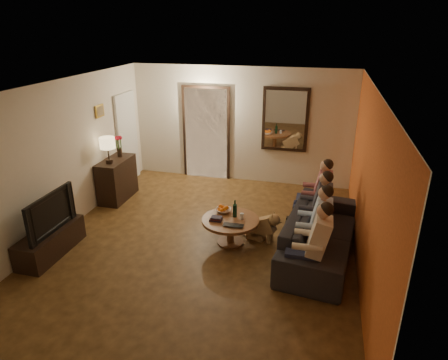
% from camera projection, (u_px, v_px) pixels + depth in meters
% --- Properties ---
extents(floor, '(5.00, 6.00, 0.01)m').
position_uv_depth(floor, '(203.00, 242.00, 6.77)').
color(floor, '#3C2710').
rests_on(floor, ground).
extents(ceiling, '(5.00, 6.00, 0.01)m').
position_uv_depth(ceiling, '(199.00, 87.00, 5.80)').
color(ceiling, white).
rests_on(ceiling, back_wall).
extents(back_wall, '(5.00, 0.02, 2.60)m').
position_uv_depth(back_wall, '(240.00, 125.00, 8.98)').
color(back_wall, beige).
rests_on(back_wall, floor).
extents(front_wall, '(5.00, 0.02, 2.60)m').
position_uv_depth(front_wall, '(102.00, 283.00, 3.58)').
color(front_wall, beige).
rests_on(front_wall, floor).
extents(left_wall, '(0.02, 6.00, 2.60)m').
position_uv_depth(left_wall, '(62.00, 158.00, 6.85)').
color(left_wall, beige).
rests_on(left_wall, floor).
extents(right_wall, '(0.02, 6.00, 2.60)m').
position_uv_depth(right_wall, '(368.00, 185.00, 5.72)').
color(right_wall, beige).
rests_on(right_wall, floor).
extents(orange_accent, '(0.01, 6.00, 2.60)m').
position_uv_depth(orange_accent, '(367.00, 185.00, 5.72)').
color(orange_accent, '#C05520').
rests_on(orange_accent, right_wall).
extents(kitchen_doorway, '(1.00, 0.06, 2.10)m').
position_uv_depth(kitchen_doorway, '(206.00, 134.00, 9.24)').
color(kitchen_doorway, '#FFE0A5').
rests_on(kitchen_doorway, floor).
extents(door_trim, '(1.12, 0.04, 2.22)m').
position_uv_depth(door_trim, '(206.00, 134.00, 9.23)').
color(door_trim, black).
rests_on(door_trim, floor).
extents(fridge_glimpse, '(0.45, 0.03, 1.70)m').
position_uv_depth(fridge_glimpse, '(217.00, 141.00, 9.24)').
color(fridge_glimpse, silver).
rests_on(fridge_glimpse, floor).
extents(mirror_frame, '(1.00, 0.05, 1.40)m').
position_uv_depth(mirror_frame, '(285.00, 120.00, 8.65)').
color(mirror_frame, black).
rests_on(mirror_frame, back_wall).
extents(mirror_glass, '(0.86, 0.02, 1.26)m').
position_uv_depth(mirror_glass, '(285.00, 120.00, 8.62)').
color(mirror_glass, white).
rests_on(mirror_glass, back_wall).
extents(white_door, '(0.06, 0.85, 2.04)m').
position_uv_depth(white_door, '(127.00, 138.00, 9.02)').
color(white_door, white).
rests_on(white_door, floor).
extents(framed_art, '(0.03, 0.28, 0.24)m').
position_uv_depth(framed_art, '(100.00, 111.00, 7.81)').
color(framed_art, '#B28C33').
rests_on(framed_art, left_wall).
extents(art_canvas, '(0.01, 0.22, 0.18)m').
position_uv_depth(art_canvas, '(100.00, 111.00, 7.81)').
color(art_canvas, brown).
rests_on(art_canvas, left_wall).
extents(dresser, '(0.45, 0.97, 0.86)m').
position_uv_depth(dresser, '(117.00, 179.00, 8.29)').
color(dresser, black).
rests_on(dresser, floor).
extents(table_lamp, '(0.30, 0.30, 0.54)m').
position_uv_depth(table_lamp, '(108.00, 150.00, 7.83)').
color(table_lamp, beige).
rests_on(table_lamp, dresser).
extents(flower_vase, '(0.14, 0.14, 0.44)m').
position_uv_depth(flower_vase, '(119.00, 146.00, 8.25)').
color(flower_vase, red).
rests_on(flower_vase, dresser).
extents(tv_stand, '(0.45, 1.25, 0.42)m').
position_uv_depth(tv_stand, '(51.00, 242.00, 6.37)').
color(tv_stand, black).
rests_on(tv_stand, floor).
extents(tv, '(1.10, 0.14, 0.63)m').
position_uv_depth(tv, '(45.00, 212.00, 6.17)').
color(tv, black).
rests_on(tv, tv_stand).
extents(sofa, '(2.57, 1.28, 0.72)m').
position_uv_depth(sofa, '(321.00, 233.00, 6.33)').
color(sofa, black).
rests_on(sofa, floor).
extents(person_a, '(0.60, 0.40, 1.20)m').
position_uv_depth(person_a, '(313.00, 248.00, 5.45)').
color(person_a, tan).
rests_on(person_a, sofa).
extents(person_b, '(0.60, 0.40, 1.20)m').
position_uv_depth(person_b, '(315.00, 228.00, 5.99)').
color(person_b, tan).
rests_on(person_b, sofa).
extents(person_c, '(0.60, 0.40, 1.20)m').
position_uv_depth(person_c, '(316.00, 211.00, 6.53)').
color(person_c, tan).
rests_on(person_c, sofa).
extents(person_d, '(0.60, 0.40, 1.20)m').
position_uv_depth(person_d, '(318.00, 196.00, 7.07)').
color(person_d, tan).
rests_on(person_d, sofa).
extents(dog, '(0.60, 0.38, 0.56)m').
position_uv_depth(dog, '(262.00, 225.00, 6.74)').
color(dog, '#9D7548').
rests_on(dog, floor).
extents(coffee_table, '(1.20, 1.20, 0.45)m').
position_uv_depth(coffee_table, '(230.00, 231.00, 6.67)').
color(coffee_table, brown).
rests_on(coffee_table, floor).
extents(bowl, '(0.26, 0.26, 0.06)m').
position_uv_depth(bowl, '(223.00, 210.00, 6.81)').
color(bowl, white).
rests_on(bowl, coffee_table).
extents(oranges, '(0.20, 0.20, 0.08)m').
position_uv_depth(oranges, '(223.00, 207.00, 6.78)').
color(oranges, orange).
rests_on(oranges, bowl).
extents(wine_bottle, '(0.07, 0.07, 0.31)m').
position_uv_depth(wine_bottle, '(235.00, 208.00, 6.60)').
color(wine_bottle, black).
rests_on(wine_bottle, coffee_table).
extents(wine_glass, '(0.06, 0.06, 0.10)m').
position_uv_depth(wine_glass, '(242.00, 216.00, 6.57)').
color(wine_glass, silver).
rests_on(wine_glass, coffee_table).
extents(book_stack, '(0.20, 0.15, 0.07)m').
position_uv_depth(book_stack, '(216.00, 218.00, 6.53)').
color(book_stack, black).
rests_on(book_stack, coffee_table).
extents(laptop, '(0.33, 0.21, 0.03)m').
position_uv_depth(laptop, '(233.00, 227.00, 6.30)').
color(laptop, black).
rests_on(laptop, coffee_table).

